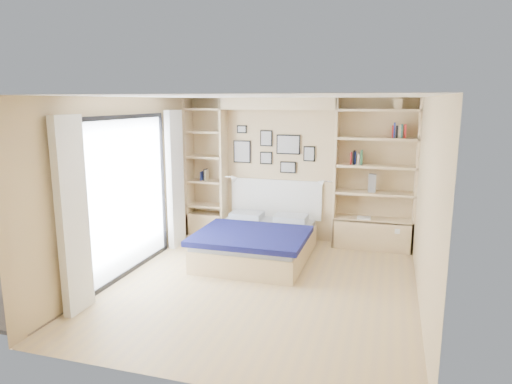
% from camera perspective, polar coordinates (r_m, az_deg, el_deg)
% --- Properties ---
extents(ground, '(4.50, 4.50, 0.00)m').
position_cam_1_polar(ground, '(6.26, 0.69, -11.68)').
color(ground, tan).
rests_on(ground, ground).
extents(room_shell, '(4.50, 4.50, 4.50)m').
position_cam_1_polar(room_shell, '(7.46, 1.06, 0.74)').
color(room_shell, tan).
rests_on(room_shell, ground).
extents(bed, '(1.66, 2.19, 1.07)m').
position_cam_1_polar(bed, '(7.24, 0.23, -6.18)').
color(bed, beige).
rests_on(bed, ground).
extents(photo_gallery, '(1.48, 0.02, 0.82)m').
position_cam_1_polar(photo_gallery, '(8.07, 1.95, 5.33)').
color(photo_gallery, black).
rests_on(photo_gallery, ground).
extents(reading_lamps, '(1.92, 0.12, 0.15)m').
position_cam_1_polar(reading_lamps, '(7.89, 2.59, 1.49)').
color(reading_lamps, silver).
rests_on(reading_lamps, ground).
extents(shelf_decor, '(3.52, 0.23, 2.03)m').
position_cam_1_polar(shelf_decor, '(7.66, 13.03, 5.41)').
color(shelf_decor, '#A51E1E').
rests_on(shelf_decor, ground).
extents(deck, '(3.20, 4.00, 0.05)m').
position_cam_1_polar(deck, '(7.97, -25.32, -7.69)').
color(deck, '#726354').
rests_on(deck, ground).
extents(deck_chair, '(0.58, 0.86, 0.80)m').
position_cam_1_polar(deck_chair, '(8.00, -25.90, -4.79)').
color(deck_chair, tan).
rests_on(deck_chair, ground).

